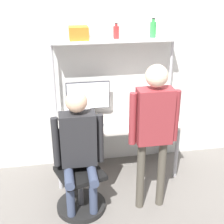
{
  "coord_description": "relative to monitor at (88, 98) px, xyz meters",
  "views": [
    {
      "loc": [
        -0.68,
        -3.24,
        2.44
      ],
      "look_at": [
        -0.14,
        -0.14,
        1.09
      ],
      "focal_mm": 50.0,
      "sensor_mm": 36.0,
      "label": 1
    }
  ],
  "objects": [
    {
      "name": "ground_plane",
      "position": [
        0.33,
        -0.53,
        -1.02
      ],
      "size": [
        12.0,
        12.0,
        0.0
      ],
      "primitive_type": "plane",
      "color": "slate"
    },
    {
      "name": "wall_back",
      "position": [
        0.33,
        0.17,
        0.33
      ],
      "size": [
        8.0,
        0.06,
        2.7
      ],
      "color": "silver",
      "rests_on": "ground_plane"
    },
    {
      "name": "desk",
      "position": [
        0.33,
        -0.18,
        -0.36
      ],
      "size": [
        1.63,
        0.65,
        0.74
      ],
      "color": "beige",
      "rests_on": "ground_plane"
    },
    {
      "name": "shelf_unit",
      "position": [
        0.33,
        -0.02,
        0.49
      ],
      "size": [
        1.55,
        0.31,
        1.77
      ],
      "color": "white",
      "rests_on": "ground_plane"
    },
    {
      "name": "monitor",
      "position": [
        0.0,
        0.0,
        0.0
      ],
      "size": [
        0.56,
        0.22,
        0.5
      ],
      "color": "#333338",
      "rests_on": "desk"
    },
    {
      "name": "laptop",
      "position": [
        -0.15,
        -0.23,
        -0.22
      ],
      "size": [
        0.31,
        0.25,
        0.24
      ],
      "color": "#BCBCC1",
      "rests_on": "desk"
    },
    {
      "name": "cell_phone",
      "position": [
        0.13,
        -0.22,
        -0.28
      ],
      "size": [
        0.07,
        0.15,
        0.01
      ],
      "color": "silver",
      "rests_on": "desk"
    },
    {
      "name": "office_chair",
      "position": [
        -0.21,
        -0.83,
        -0.72
      ],
      "size": [
        0.58,
        0.58,
        0.95
      ],
      "color": "black",
      "rests_on": "ground_plane"
    },
    {
      "name": "person_seated",
      "position": [
        -0.2,
        -0.87,
        -0.18
      ],
      "size": [
        0.54,
        0.47,
        1.42
      ],
      "color": "#38425B",
      "rests_on": "ground_plane"
    },
    {
      "name": "person_standing",
      "position": [
        0.59,
        -0.95,
        0.05
      ],
      "size": [
        0.54,
        0.23,
        1.68
      ],
      "color": "#4C473D",
      "rests_on": "ground_plane"
    },
    {
      "name": "bottle_red",
      "position": [
        0.36,
        -0.02,
        0.83
      ],
      "size": [
        0.07,
        0.07,
        0.19
      ],
      "color": "maroon",
      "rests_on": "shelf_unit"
    },
    {
      "name": "bottle_green",
      "position": [
        0.82,
        -0.02,
        0.85
      ],
      "size": [
        0.08,
        0.08,
        0.23
      ],
      "color": "#2D8C3F",
      "rests_on": "shelf_unit"
    },
    {
      "name": "storage_box",
      "position": [
        -0.09,
        -0.02,
        0.83
      ],
      "size": [
        0.22,
        0.21,
        0.16
      ],
      "color": "#D1661E",
      "rests_on": "shelf_unit"
    }
  ]
}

